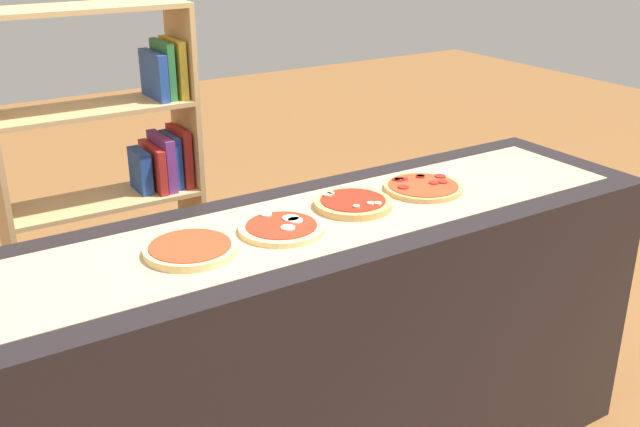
{
  "coord_description": "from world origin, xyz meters",
  "views": [
    {
      "loc": [
        -1.05,
        -1.66,
        1.76
      ],
      "look_at": [
        0.0,
        0.0,
        0.96
      ],
      "focal_mm": 41.56,
      "sensor_mm": 36.0,
      "label": 1
    }
  ],
  "objects_px": {
    "pizza_mozzarella_1": "(282,228)",
    "pizza_mushroom_2": "(353,203)",
    "pizza_plain_0": "(190,249)",
    "pizza_pepperoni_3": "(423,187)",
    "bookshelf": "(130,206)"
  },
  "relations": [
    {
      "from": "pizza_mozzarella_1",
      "to": "pizza_pepperoni_3",
      "type": "bearing_deg",
      "value": 4.57
    },
    {
      "from": "pizza_pepperoni_3",
      "to": "bookshelf",
      "type": "xyz_separation_m",
      "value": [
        -0.64,
        1.0,
        -0.27
      ]
    },
    {
      "from": "pizza_mozzarella_1",
      "to": "pizza_mushroom_2",
      "type": "relative_size",
      "value": 1.02
    },
    {
      "from": "pizza_plain_0",
      "to": "pizza_pepperoni_3",
      "type": "relative_size",
      "value": 0.97
    },
    {
      "from": "pizza_mushroom_2",
      "to": "pizza_pepperoni_3",
      "type": "xyz_separation_m",
      "value": [
        0.27,
        0.0,
        -0.0
      ]
    },
    {
      "from": "pizza_mozzarella_1",
      "to": "pizza_pepperoni_3",
      "type": "height_order",
      "value": "pizza_mozzarella_1"
    },
    {
      "from": "pizza_mushroom_2",
      "to": "pizza_pepperoni_3",
      "type": "height_order",
      "value": "pizza_mushroom_2"
    },
    {
      "from": "pizza_plain_0",
      "to": "pizza_pepperoni_3",
      "type": "xyz_separation_m",
      "value": [
        0.81,
        0.04,
        -0.0
      ]
    },
    {
      "from": "pizza_plain_0",
      "to": "bookshelf",
      "type": "distance_m",
      "value": 1.09
    },
    {
      "from": "bookshelf",
      "to": "pizza_plain_0",
      "type": "bearing_deg",
      "value": -99.23
    },
    {
      "from": "pizza_mushroom_2",
      "to": "bookshelf",
      "type": "relative_size",
      "value": 0.16
    },
    {
      "from": "pizza_mozzarella_1",
      "to": "pizza_pepperoni_3",
      "type": "relative_size",
      "value": 0.97
    },
    {
      "from": "pizza_mozzarella_1",
      "to": "pizza_mushroom_2",
      "type": "bearing_deg",
      "value": 8.89
    },
    {
      "from": "pizza_plain_0",
      "to": "bookshelf",
      "type": "xyz_separation_m",
      "value": [
        0.17,
        1.04,
        -0.27
      ]
    },
    {
      "from": "pizza_plain_0",
      "to": "pizza_pepperoni_3",
      "type": "distance_m",
      "value": 0.81
    }
  ]
}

